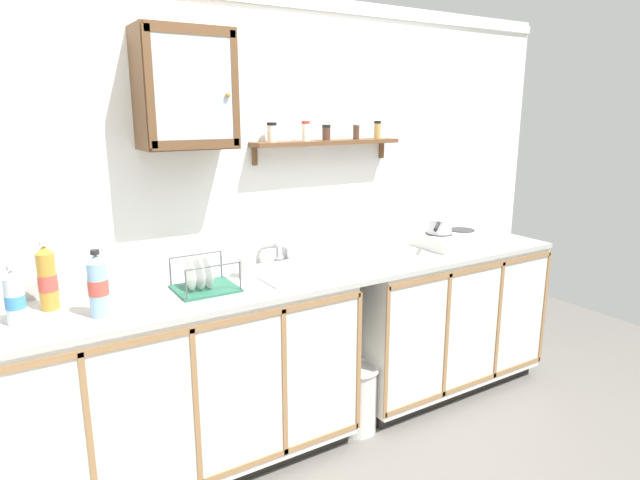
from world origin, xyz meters
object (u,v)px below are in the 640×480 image
at_px(hot_plate_stove, 453,239).
at_px(wall_cabinet, 185,89).
at_px(bottle_water_blue_2, 98,286).
at_px(dish_rack, 203,282).
at_px(bottle_water_clear_0, 15,298).
at_px(saucepan, 439,225).
at_px(trash_bin, 357,397).
at_px(sink, 300,273).
at_px(bottle_juice_amber_1, 47,279).
at_px(mug, 246,267).

relative_size(hot_plate_stove, wall_cabinet, 0.75).
xyz_separation_m(bottle_water_blue_2, dish_rack, (0.49, 0.10, -0.09)).
bearing_deg(bottle_water_clear_0, saucepan, 0.65).
distance_m(bottle_water_clear_0, wall_cabinet, 1.18).
height_order(bottle_water_blue_2, wall_cabinet, wall_cabinet).
relative_size(saucepan, wall_cabinet, 0.52).
height_order(hot_plate_stove, dish_rack, dish_rack).
xyz_separation_m(dish_rack, trash_bin, (0.83, -0.15, -0.79)).
height_order(sink, bottle_water_clear_0, sink).
bearing_deg(trash_bin, bottle_water_clear_0, 175.18).
bearing_deg(trash_bin, sink, 143.42).
distance_m(sink, saucepan, 1.01).
height_order(saucepan, bottle_water_clear_0, bottle_water_clear_0).
relative_size(dish_rack, trash_bin, 0.73).
bearing_deg(bottle_juice_amber_1, bottle_water_blue_2, -49.84).
bearing_deg(bottle_juice_amber_1, dish_rack, -9.11).
bearing_deg(dish_rack, bottle_juice_amber_1, 170.89).
relative_size(dish_rack, wall_cabinet, 0.52).
relative_size(bottle_water_blue_2, wall_cabinet, 0.52).
xyz_separation_m(bottle_juice_amber_1, bottle_water_blue_2, (0.17, -0.20, -0.01)).
bearing_deg(sink, wall_cabinet, 167.97).
bearing_deg(dish_rack, saucepan, 0.63).
bearing_deg(dish_rack, wall_cabinet, 83.46).
height_order(sink, dish_rack, sink).
bearing_deg(wall_cabinet, mug, -17.46).
bearing_deg(saucepan, trash_bin, -167.44).
distance_m(mug, trash_bin, 1.01).
distance_m(hot_plate_stove, bottle_juice_amber_1, 2.33).
bearing_deg(saucepan, bottle_juice_amber_1, 177.71).
bearing_deg(wall_cabinet, bottle_juice_amber_1, -175.18).
height_order(dish_rack, mug, dish_rack).
height_order(sink, hot_plate_stove, sink).
distance_m(sink, bottle_water_clear_0, 1.37).
relative_size(bottle_juice_amber_1, wall_cabinet, 0.55).
relative_size(hot_plate_stove, trash_bin, 1.05).
distance_m(bottle_water_blue_2, wall_cabinet, 0.99).
xyz_separation_m(bottle_water_clear_0, wall_cabinet, (0.81, 0.17, 0.83)).
xyz_separation_m(bottle_juice_amber_1, trash_bin, (1.49, -0.25, -0.89)).
height_order(mug, trash_bin, mug).
xyz_separation_m(bottle_juice_amber_1, mug, (0.93, -0.02, -0.09)).
distance_m(dish_rack, wall_cabinet, 0.92).
relative_size(bottle_water_blue_2, dish_rack, 1.01).
xyz_separation_m(sink, saucepan, (0.99, -0.03, 0.16)).
distance_m(bottle_water_clear_0, bottle_juice_amber_1, 0.18).
bearing_deg(hot_plate_stove, bottle_juice_amber_1, 177.37).
bearing_deg(bottle_juice_amber_1, trash_bin, -9.63).
relative_size(mug, trash_bin, 0.33).
relative_size(bottle_water_clear_0, mug, 1.93).
bearing_deg(saucepan, bottle_water_blue_2, -176.81).
bearing_deg(wall_cabinet, bottle_water_blue_2, -152.87).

